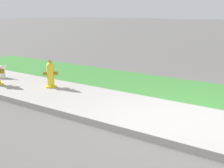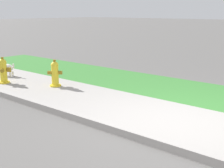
% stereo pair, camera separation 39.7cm
% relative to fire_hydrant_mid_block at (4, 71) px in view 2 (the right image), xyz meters
% --- Properties ---
extents(ground_plane, '(120.00, 120.00, 0.00)m').
position_rel_fire_hydrant_mid_block_xyz_m(ground_plane, '(4.83, 0.35, -0.32)').
color(ground_plane, '#5B5956').
extents(sidewalk_pavement, '(18.00, 1.91, 0.01)m').
position_rel_fire_hydrant_mid_block_xyz_m(sidewalk_pavement, '(4.83, 0.35, -0.32)').
color(sidewalk_pavement, '#9E9993').
rests_on(sidewalk_pavement, ground).
extents(street_curb, '(18.00, 0.16, 0.12)m').
position_rel_fire_hydrant_mid_block_xyz_m(street_curb, '(4.83, -0.69, -0.26)').
color(street_curb, '#9E9993').
rests_on(street_curb, ground).
extents(fire_hydrant_mid_block, '(0.33, 0.33, 0.68)m').
position_rel_fire_hydrant_mid_block_xyz_m(fire_hydrant_mid_block, '(0.00, 0.00, 0.00)').
color(fire_hydrant_mid_block, yellow).
rests_on(fire_hydrant_mid_block, ground).
extents(fire_hydrant_near_corner, '(0.33, 0.33, 0.67)m').
position_rel_fire_hydrant_mid_block_xyz_m(fire_hydrant_near_corner, '(1.26, 0.63, -0.01)').
color(fire_hydrant_near_corner, yellow).
rests_on(fire_hydrant_near_corner, ground).
extents(small_white_dog, '(0.51, 0.34, 0.43)m').
position_rel_fire_hydrant_mid_block_xyz_m(small_white_dog, '(-0.76, 0.52, -0.08)').
color(small_white_dog, silver).
rests_on(small_white_dog, ground).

